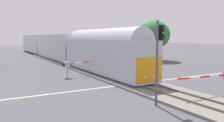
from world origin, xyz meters
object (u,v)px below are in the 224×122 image
object	(u,v)px
crossing_gate_far	(71,64)
traffic_signal_median	(159,49)
maple_right_background	(153,35)
crossing_gate_near	(221,76)
traffic_signal_far_side	(132,43)
commuter_train	(57,46)

from	to	relation	value
crossing_gate_far	traffic_signal_median	xyz separation A→B (m)	(1.43, -13.03, 2.32)
crossing_gate_far	maple_right_background	size ratio (longest dim) A/B	0.67
crossing_gate_near	traffic_signal_far_side	world-z (taller)	traffic_signal_far_side
traffic_signal_median	maple_right_background	xyz separation A→B (m)	(18.40, 22.91, 1.15)
traffic_signal_far_side	traffic_signal_median	bearing A→B (deg)	-118.68
traffic_signal_median	maple_right_background	world-z (taller)	maple_right_background
crossing_gate_near	commuter_train	bearing A→B (deg)	96.68
commuter_train	traffic_signal_far_side	bearing A→B (deg)	-71.77
crossing_gate_near	maple_right_background	bearing A→B (deg)	62.61
traffic_signal_median	crossing_gate_near	bearing A→B (deg)	-0.46
commuter_train	maple_right_background	world-z (taller)	maple_right_background
crossing_gate_far	traffic_signal_median	world-z (taller)	traffic_signal_median
crossing_gate_near	traffic_signal_median	xyz separation A→B (m)	(-6.51, 0.05, 2.33)
crossing_gate_near	traffic_signal_far_side	distance (m)	15.73
commuter_train	traffic_signal_far_side	distance (m)	18.52
commuter_train	crossing_gate_far	distance (m)	20.39
maple_right_background	traffic_signal_median	bearing A→B (deg)	-128.77
traffic_signal_far_side	commuter_train	bearing A→B (deg)	108.23
crossing_gate_far	maple_right_background	xyz separation A→B (m)	(19.83, 9.88, 3.46)
traffic_signal_median	maple_right_background	size ratio (longest dim) A/B	0.73
crossing_gate_near	crossing_gate_far	xyz separation A→B (m)	(-7.94, 13.08, 0.02)
maple_right_background	commuter_train	bearing A→B (deg)	147.46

